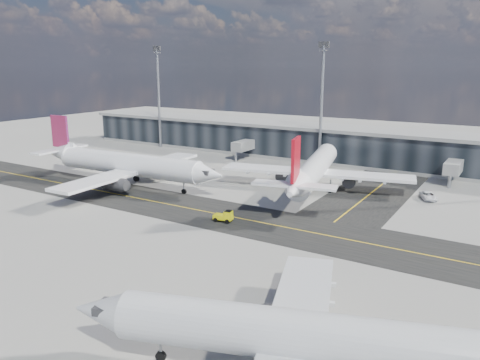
{
  "coord_description": "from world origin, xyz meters",
  "views": [
    {
      "loc": [
        41.54,
        -56.28,
        23.81
      ],
      "look_at": [
        1.81,
        8.48,
        5.0
      ],
      "focal_mm": 35.0,
      "sensor_mm": 36.0,
      "label": 1
    }
  ],
  "objects_px": {
    "airliner_af": "(126,164)",
    "baggage_tug": "(225,216)",
    "airliner_near": "(314,339)",
    "airliner_redtail": "(314,169)",
    "service_van": "(428,196)"
  },
  "relations": [
    {
      "from": "airliner_redtail",
      "to": "baggage_tug",
      "type": "relative_size",
      "value": 13.81
    },
    {
      "from": "airliner_redtail",
      "to": "baggage_tug",
      "type": "height_order",
      "value": "airliner_redtail"
    },
    {
      "from": "baggage_tug",
      "to": "service_van",
      "type": "relative_size",
      "value": 0.63
    },
    {
      "from": "airliner_af",
      "to": "airliner_near",
      "type": "xyz_separation_m",
      "value": [
        55.99,
        -36.88,
        -0.51
      ]
    },
    {
      "from": "airliner_af",
      "to": "baggage_tug",
      "type": "xyz_separation_m",
      "value": [
        29.43,
        -8.68,
        -3.43
      ]
    },
    {
      "from": "airliner_near",
      "to": "airliner_redtail",
      "type": "bearing_deg",
      "value": 4.26
    },
    {
      "from": "service_van",
      "to": "airliner_af",
      "type": "bearing_deg",
      "value": 175.14
    },
    {
      "from": "airliner_af",
      "to": "service_van",
      "type": "xyz_separation_m",
      "value": [
        54.1,
        20.96,
        -3.67
      ]
    },
    {
      "from": "airliner_near",
      "to": "baggage_tug",
      "type": "distance_m",
      "value": 38.84
    },
    {
      "from": "airliner_af",
      "to": "airliner_near",
      "type": "bearing_deg",
      "value": 53.48
    },
    {
      "from": "airliner_af",
      "to": "airliner_near",
      "type": "distance_m",
      "value": 67.05
    },
    {
      "from": "baggage_tug",
      "to": "service_van",
      "type": "bearing_deg",
      "value": 132.44
    },
    {
      "from": "airliner_near",
      "to": "baggage_tug",
      "type": "height_order",
      "value": "airliner_near"
    },
    {
      "from": "airliner_af",
      "to": "baggage_tug",
      "type": "height_order",
      "value": "airliner_af"
    },
    {
      "from": "airliner_near",
      "to": "airliner_af",
      "type": "bearing_deg",
      "value": 38.15
    }
  ]
}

